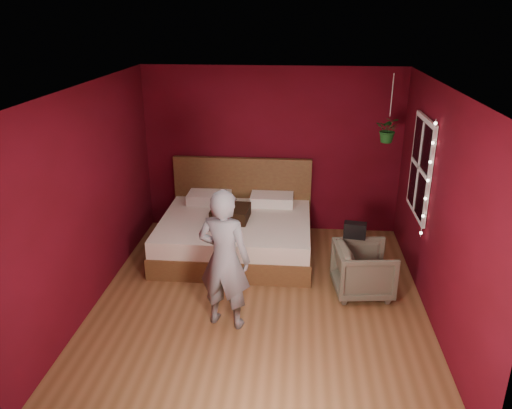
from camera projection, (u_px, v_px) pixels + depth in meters
name	position (u px, v px, depth m)	size (l,w,h in m)	color
floor	(260.00, 300.00, 6.19)	(4.50, 4.50, 0.00)	brown
room_walls	(260.00, 171.00, 5.58)	(4.04, 4.54, 2.62)	#590917
window	(420.00, 167.00, 6.31)	(0.05, 0.97, 1.27)	white
fairy_lights	(428.00, 180.00, 5.83)	(0.04, 0.04, 1.45)	silver
bed	(237.00, 230.00, 7.39)	(2.18, 1.86, 1.20)	brown
person	(224.00, 260.00, 5.45)	(0.60, 0.39, 1.63)	slate
armchair	(363.00, 270.00, 6.24)	(0.69, 0.71, 0.65)	#65644F
handbag	(355.00, 230.00, 6.34)	(0.28, 0.14, 0.20)	black
throw_pillow	(231.00, 213.00, 7.16)	(0.51, 0.51, 0.18)	black
hanging_plant	(389.00, 130.00, 6.68)	(0.39, 0.36, 0.91)	silver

